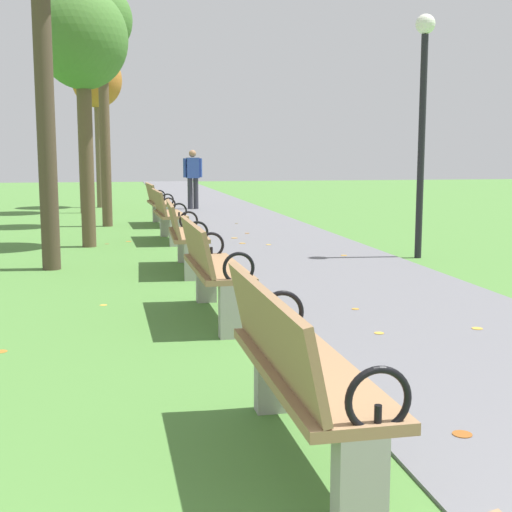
{
  "coord_description": "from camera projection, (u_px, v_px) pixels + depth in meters",
  "views": [
    {
      "loc": [
        -1.33,
        -0.19,
        1.51
      ],
      "look_at": [
        -0.05,
        6.37,
        0.55
      ],
      "focal_mm": 49.51,
      "sensor_mm": 36.0,
      "label": 1
    }
  ],
  "objects": [
    {
      "name": "paved_walkway",
      "position": [
        224.0,
        213.0,
        18.39
      ],
      "size": [
        2.69,
        44.0,
        0.02
      ],
      "primitive_type": "cube",
      "color": "slate",
      "rests_on": "ground"
    },
    {
      "name": "lamp_post",
      "position": [
        423.0,
        99.0,
        10.1
      ],
      "size": [
        0.28,
        0.28,
        3.48
      ],
      "color": "black",
      "rests_on": "ground"
    },
    {
      "name": "park_bench_5",
      "position": [
        167.0,
        214.0,
        12.36
      ],
      "size": [
        0.54,
        1.62,
        0.9
      ],
      "color": "#93704C",
      "rests_on": "ground"
    },
    {
      "name": "tree_2",
      "position": [
        83.0,
        44.0,
        11.22
      ],
      "size": [
        1.44,
        1.44,
        4.13
      ],
      "color": "brown",
      "rests_on": "ground"
    },
    {
      "name": "park_bench_4",
      "position": [
        184.0,
        234.0,
        9.21
      ],
      "size": [
        0.52,
        1.61,
        0.9
      ],
      "color": "#93704C",
      "rests_on": "ground"
    },
    {
      "name": "tree_5",
      "position": [
        97.0,
        83.0,
        19.86
      ],
      "size": [
        1.41,
        1.41,
        4.37
      ],
      "color": "brown",
      "rests_on": "ground"
    },
    {
      "name": "park_bench_6",
      "position": [
        158.0,
        203.0,
        15.17
      ],
      "size": [
        0.55,
        1.62,
        0.9
      ],
      "color": "#93704C",
      "rests_on": "ground"
    },
    {
      "name": "park_bench_2",
      "position": [
        297.0,
        369.0,
        3.41
      ],
      "size": [
        0.5,
        1.61,
        0.9
      ],
      "color": "#93704C",
      "rests_on": "ground"
    },
    {
      "name": "tree_3",
      "position": [
        102.0,
        28.0,
        14.44
      ],
      "size": [
        1.26,
        1.26,
        4.93
      ],
      "color": "brown",
      "rests_on": "ground"
    },
    {
      "name": "park_bench_3",
      "position": [
        211.0,
        267.0,
        6.51
      ],
      "size": [
        0.5,
        1.61,
        0.9
      ],
      "color": "#93704C",
      "rests_on": "ground"
    },
    {
      "name": "tree_4",
      "position": [
        78.0,
        58.0,
        17.86
      ],
      "size": [
        1.47,
        1.47,
        4.8
      ],
      "color": "brown",
      "rests_on": "ground"
    },
    {
      "name": "pedestrian_walking",
      "position": [
        193.0,
        176.0,
        19.42
      ],
      "size": [
        0.53,
        0.25,
        1.62
      ],
      "color": "#2D2D38",
      "rests_on": "paved_walkway"
    },
    {
      "name": "scattered_leaves",
      "position": [
        259.0,
        275.0,
        8.82
      ],
      "size": [
        4.58,
        15.51,
        0.02
      ],
      "color": "gold",
      "rests_on": "ground"
    }
  ]
}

